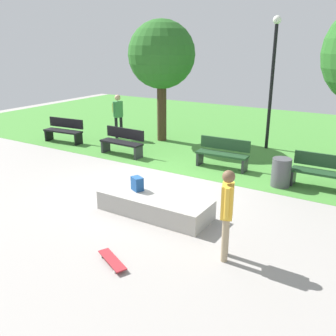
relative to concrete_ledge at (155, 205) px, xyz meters
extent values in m
plane|color=#9E9993|center=(-0.98, 1.21, -0.22)|extent=(28.00, 28.00, 0.00)
cube|color=#478C38|center=(-0.98, 8.91, -0.21)|extent=(26.60, 12.60, 0.01)
cube|color=#A8A59E|center=(0.00, 0.00, 0.00)|extent=(2.59, 0.97, 0.44)
cube|color=#1E4C8C|center=(-0.53, 0.08, 0.38)|extent=(0.34, 0.30, 0.32)
cylinder|color=tan|center=(2.05, -0.75, 0.19)|extent=(0.12, 0.12, 0.81)
cylinder|color=tan|center=(2.12, -0.96, 0.19)|extent=(0.12, 0.12, 0.81)
cube|color=gold|center=(2.08, -0.85, 0.90)|extent=(0.30, 0.37, 0.61)
cylinder|color=gold|center=(2.03, -0.69, 0.92)|extent=(0.09, 0.09, 0.56)
cylinder|color=gold|center=(2.14, -1.01, 0.92)|extent=(0.09, 0.09, 0.56)
sphere|color=brown|center=(2.08, -0.85, 1.34)|extent=(0.22, 0.22, 0.22)
cube|color=#A5262D|center=(0.48, -2.07, -0.15)|extent=(0.81, 0.53, 0.02)
cylinder|color=silver|center=(0.19, -2.02, -0.19)|extent=(0.06, 0.05, 0.06)
cylinder|color=silver|center=(0.26, -1.88, -0.19)|extent=(0.06, 0.05, 0.06)
cylinder|color=silver|center=(0.70, -2.26, -0.19)|extent=(0.06, 0.05, 0.06)
cylinder|color=silver|center=(0.76, -2.12, -0.19)|extent=(0.06, 0.05, 0.06)
cube|color=black|center=(-3.55, 3.26, 0.23)|extent=(1.61, 0.50, 0.06)
cube|color=black|center=(-3.54, 3.48, 0.51)|extent=(1.60, 0.12, 0.36)
cube|color=#2D2D33|center=(-2.81, 3.23, 0.01)|extent=(0.09, 0.40, 0.45)
cube|color=#2D2D33|center=(-4.28, 3.29, 0.01)|extent=(0.09, 0.40, 0.45)
cube|color=#1E4223|center=(2.91, 3.57, 0.23)|extent=(1.61, 0.46, 0.06)
cube|color=#1E4223|center=(2.91, 3.79, 0.51)|extent=(1.60, 0.08, 0.36)
cube|color=#2D2D33|center=(2.17, 3.56, 0.01)|extent=(0.09, 0.40, 0.45)
cube|color=black|center=(-6.54, 3.44, 0.23)|extent=(1.63, 0.59, 0.06)
cube|color=black|center=(-6.56, 3.66, 0.51)|extent=(1.60, 0.21, 0.36)
cube|color=black|center=(-5.81, 3.51, 0.01)|extent=(0.12, 0.40, 0.45)
cube|color=black|center=(-7.27, 3.37, 0.01)|extent=(0.12, 0.40, 0.45)
cube|color=#1E4223|center=(-0.05, 3.77, 0.23)|extent=(1.61, 0.50, 0.06)
cube|color=#1E4223|center=(-0.05, 3.99, 0.51)|extent=(1.60, 0.12, 0.36)
cube|color=#2D2D33|center=(0.69, 3.80, 0.01)|extent=(0.09, 0.40, 0.45)
cube|color=#2D2D33|center=(-0.78, 3.75, 0.01)|extent=(0.09, 0.40, 0.45)
cylinder|color=#42301E|center=(-3.50, 5.75, 1.04)|extent=(0.36, 0.36, 2.52)
sphere|color=#286623|center=(-3.50, 5.75, 3.05)|extent=(2.51, 2.51, 2.51)
cylinder|color=black|center=(0.40, 6.79, 1.92)|extent=(0.12, 0.12, 4.28)
sphere|color=silver|center=(0.40, 6.79, 4.18)|extent=(0.28, 0.28, 0.28)
cylinder|color=#4C4C51|center=(1.92, 3.23, 0.17)|extent=(0.51, 0.51, 0.78)
cylinder|color=black|center=(-5.13, 5.25, 0.20)|extent=(0.12, 0.12, 0.85)
cylinder|color=black|center=(-5.22, 5.05, 0.20)|extent=(0.12, 0.12, 0.85)
cube|color=#3F8C4C|center=(-5.18, 5.15, 0.95)|extent=(0.31, 0.37, 0.64)
cylinder|color=#3F8C4C|center=(-5.11, 5.30, 0.97)|extent=(0.09, 0.09, 0.58)
cylinder|color=#3F8C4C|center=(-5.25, 4.99, 0.97)|extent=(0.09, 0.09, 0.58)
sphere|color=tan|center=(-5.18, 5.15, 1.41)|extent=(0.23, 0.23, 0.23)
cube|color=olive|center=(-5.32, 5.22, 0.98)|extent=(0.25, 0.30, 0.36)
camera|label=1|loc=(4.33, -6.42, 3.49)|focal=40.05mm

